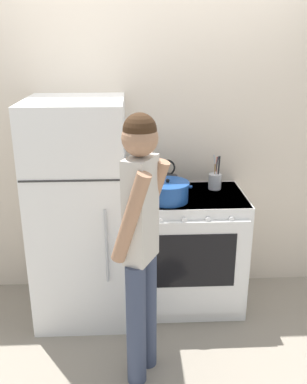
{
  "coord_description": "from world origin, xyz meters",
  "views": [
    {
      "loc": [
        -0.12,
        -3.28,
        2.02
      ],
      "look_at": [
        0.02,
        -0.45,
        1.0
      ],
      "focal_mm": 40.0,
      "sensor_mm": 36.0,
      "label": 1
    }
  ],
  "objects_px": {
    "utensil_jar": "(215,180)",
    "person": "(141,238)",
    "stove_range": "(189,250)",
    "dutch_oven_pot": "(168,191)",
    "tea_kettle": "(167,180)",
    "refrigerator": "(81,212)"
  },
  "relations": [
    {
      "from": "utensil_jar",
      "to": "person",
      "type": "xyz_separation_m",
      "value": [
        -0.59,
        -0.91,
        -0.04
      ]
    },
    {
      "from": "stove_range",
      "to": "dutch_oven_pot",
      "type": "relative_size",
      "value": 2.62
    },
    {
      "from": "stove_range",
      "to": "utensil_jar",
      "type": "bearing_deg",
      "value": 36.9
    },
    {
      "from": "tea_kettle",
      "to": "stove_range",
      "type": "bearing_deg",
      "value": -41.03
    },
    {
      "from": "refrigerator",
      "to": "person",
      "type": "distance_m",
      "value": 0.85
    },
    {
      "from": "dutch_oven_pot",
      "to": "utensil_jar",
      "type": "xyz_separation_m",
      "value": [
        0.39,
        0.25,
        -0.0
      ]
    },
    {
      "from": "refrigerator",
      "to": "tea_kettle",
      "type": "relative_size",
      "value": 6.76
    },
    {
      "from": "stove_range",
      "to": "person",
      "type": "xyz_separation_m",
      "value": [
        -0.39,
        -0.75,
        0.48
      ]
    },
    {
      "from": "tea_kettle",
      "to": "utensil_jar",
      "type": "relative_size",
      "value": 0.9
    },
    {
      "from": "stove_range",
      "to": "tea_kettle",
      "type": "bearing_deg",
      "value": 138.97
    },
    {
      "from": "stove_range",
      "to": "dutch_oven_pot",
      "type": "xyz_separation_m",
      "value": [
        -0.18,
        -0.09,
        0.52
      ]
    },
    {
      "from": "tea_kettle",
      "to": "refrigerator",
      "type": "bearing_deg",
      "value": -164.61
    },
    {
      "from": "dutch_oven_pot",
      "to": "person",
      "type": "distance_m",
      "value": 0.69
    },
    {
      "from": "refrigerator",
      "to": "dutch_oven_pot",
      "type": "bearing_deg",
      "value": -5.55
    },
    {
      "from": "dutch_oven_pot",
      "to": "utensil_jar",
      "type": "relative_size",
      "value": 1.31
    },
    {
      "from": "refrigerator",
      "to": "utensil_jar",
      "type": "bearing_deg",
      "value": 10.25
    },
    {
      "from": "refrigerator",
      "to": "dutch_oven_pot",
      "type": "relative_size",
      "value": 4.67
    },
    {
      "from": "person",
      "to": "utensil_jar",
      "type": "bearing_deg",
      "value": -6.71
    },
    {
      "from": "utensil_jar",
      "to": "person",
      "type": "relative_size",
      "value": 0.16
    },
    {
      "from": "tea_kettle",
      "to": "person",
      "type": "bearing_deg",
      "value": -103.65
    },
    {
      "from": "tea_kettle",
      "to": "utensil_jar",
      "type": "height_order",
      "value": "utensil_jar"
    },
    {
      "from": "stove_range",
      "to": "utensil_jar",
      "type": "relative_size",
      "value": 3.42
    }
  ]
}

